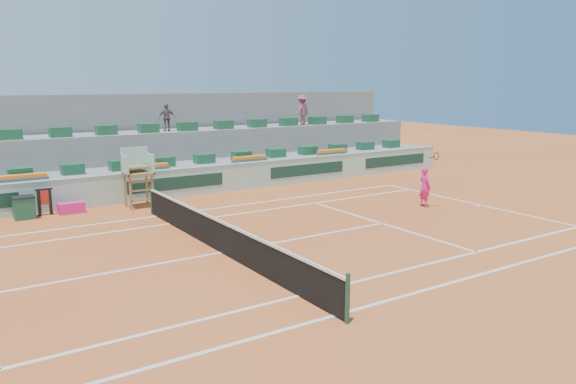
% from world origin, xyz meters
% --- Properties ---
extents(ground, '(90.00, 90.00, 0.00)m').
position_xyz_m(ground, '(0.00, 0.00, 0.00)').
color(ground, '#AB4D21').
rests_on(ground, ground).
extents(seating_tier_lower, '(36.00, 4.00, 1.20)m').
position_xyz_m(seating_tier_lower, '(0.00, 10.70, 0.60)').
color(seating_tier_lower, gray).
rests_on(seating_tier_lower, ground).
extents(seating_tier_upper, '(36.00, 2.40, 2.60)m').
position_xyz_m(seating_tier_upper, '(0.00, 12.30, 1.30)').
color(seating_tier_upper, gray).
rests_on(seating_tier_upper, ground).
extents(stadium_back_wall, '(36.00, 0.40, 4.40)m').
position_xyz_m(stadium_back_wall, '(0.00, 13.90, 2.20)').
color(stadium_back_wall, gray).
rests_on(stadium_back_wall, ground).
extents(player_bag, '(0.97, 0.43, 0.43)m').
position_xyz_m(player_bag, '(-2.57, 7.74, 0.21)').
color(player_bag, '#F11F81').
rests_on(player_bag, ground).
extents(spectator_mid, '(0.83, 0.42, 1.35)m').
position_xyz_m(spectator_mid, '(3.05, 11.94, 3.28)').
color(spectator_mid, '#694652').
rests_on(spectator_mid, seating_tier_upper).
extents(spectator_right, '(1.23, 0.95, 1.68)m').
position_xyz_m(spectator_right, '(10.92, 11.69, 3.44)').
color(spectator_right, '#8E4757').
rests_on(spectator_right, seating_tier_upper).
extents(court_lines, '(23.89, 11.09, 0.01)m').
position_xyz_m(court_lines, '(0.00, 0.00, 0.01)').
color(court_lines, silver).
rests_on(court_lines, ground).
extents(tennis_net, '(0.10, 11.97, 1.10)m').
position_xyz_m(tennis_net, '(0.00, 0.00, 0.53)').
color(tennis_net, black).
rests_on(tennis_net, ground).
extents(advertising_hoarding, '(36.00, 0.34, 1.26)m').
position_xyz_m(advertising_hoarding, '(0.02, 8.50, 0.63)').
color(advertising_hoarding, '#A0CAB8').
rests_on(advertising_hoarding, ground).
extents(umpire_chair, '(1.10, 0.90, 2.40)m').
position_xyz_m(umpire_chair, '(0.00, 7.50, 1.54)').
color(umpire_chair, olive).
rests_on(umpire_chair, ground).
extents(seat_row_lower, '(32.90, 0.60, 0.44)m').
position_xyz_m(seat_row_lower, '(0.00, 9.80, 1.42)').
color(seat_row_lower, '#1A5031').
rests_on(seat_row_lower, seating_tier_lower).
extents(seat_row_upper, '(32.90, 0.60, 0.44)m').
position_xyz_m(seat_row_upper, '(0.00, 11.70, 2.82)').
color(seat_row_upper, '#1A5031').
rests_on(seat_row_upper, seating_tier_upper).
extents(flower_planters, '(26.80, 0.36, 0.28)m').
position_xyz_m(flower_planters, '(-1.50, 9.00, 1.33)').
color(flower_planters, '#535353').
rests_on(flower_planters, seating_tier_lower).
extents(drink_cooler_a, '(0.76, 0.65, 0.84)m').
position_xyz_m(drink_cooler_a, '(-4.23, 7.79, 0.42)').
color(drink_cooler_a, '#184930').
rests_on(drink_cooler_a, ground).
extents(towel_rack, '(0.62, 0.10, 1.03)m').
position_xyz_m(towel_rack, '(-3.47, 7.96, 0.60)').
color(towel_rack, black).
rests_on(towel_rack, ground).
extents(tennis_player, '(0.46, 0.88, 2.28)m').
position_xyz_m(tennis_player, '(9.77, 1.18, 0.82)').
color(tennis_player, '#F11F81').
rests_on(tennis_player, ground).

